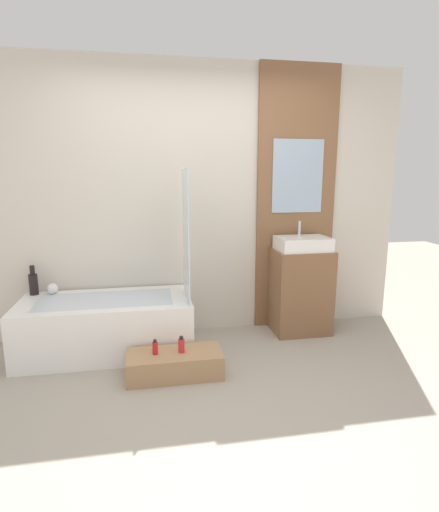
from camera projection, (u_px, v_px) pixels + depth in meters
The scene contains 12 objects.
ground_plane at pixel (226, 417), 2.62m from camera, with size 12.00×12.00×0.00m, color #A39989.
wall_tiled_back at pixel (195, 202), 3.88m from camera, with size 4.20×0.06×2.60m, color beige.
wall_wood_accent at pixel (296, 199), 4.00m from camera, with size 0.81×0.04×2.60m.
bathtub at pixel (107, 325), 3.55m from camera, with size 1.48×0.72×0.48m.
glass_shower_screen at pixel (186, 236), 3.42m from camera, with size 0.01×0.48×1.12m, color silver.
wooden_step_bench at pixel (175, 364), 3.14m from camera, with size 0.74×0.34×0.19m, color #A87F56.
vanity_cabinet at pixel (301, 291), 3.97m from camera, with size 0.55×0.41×0.83m, color brown.
sink at pixel (303, 244), 3.87m from camera, with size 0.50×0.36×0.27m.
vase_tall_dark at pixel (33, 283), 3.62m from camera, with size 0.08×0.08×0.27m.
vase_round_light at pixel (53, 289), 3.65m from camera, with size 0.10×0.10×0.10m, color white.
bottle_soap_primary at pixel (155, 348), 3.08m from camera, with size 0.04×0.04×0.12m.
bottle_soap_secondary at pixel (181, 345), 3.12m from camera, with size 0.05×0.05×0.13m.
Camera 1 is at (-0.46, -2.30, 1.56)m, focal length 28.00 mm.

